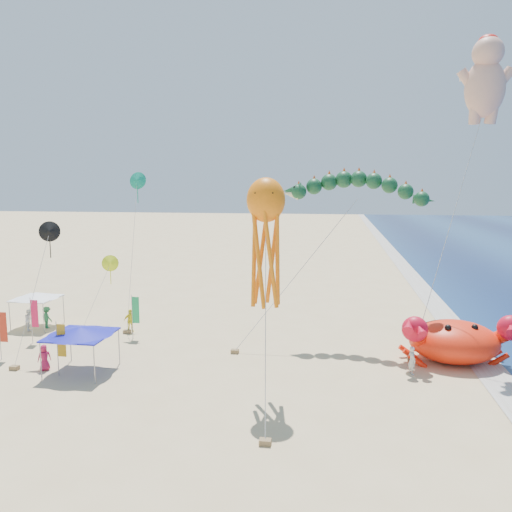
{
  "coord_description": "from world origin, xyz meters",
  "views": [
    {
      "loc": [
        2.8,
        -28.11,
        10.86
      ],
      "look_at": [
        -2.0,
        2.0,
        6.5
      ],
      "focal_mm": 35.0,
      "sensor_mm": 36.0,
      "label": 1
    }
  ],
  "objects_px": {
    "canopy_blue": "(81,331)",
    "crab_inflatable": "(454,340)",
    "canopy_white": "(36,296)",
    "dragon_kite": "(356,192)",
    "cherub_kite": "(486,78)",
    "octopus_kite": "(266,233)"
  },
  "relations": [
    {
      "from": "canopy_blue",
      "to": "crab_inflatable",
      "type": "bearing_deg",
      "value": 13.11
    },
    {
      "from": "crab_inflatable",
      "to": "canopy_white",
      "type": "bearing_deg",
      "value": 174.0
    },
    {
      "from": "dragon_kite",
      "to": "canopy_white",
      "type": "height_order",
      "value": "dragon_kite"
    },
    {
      "from": "canopy_white",
      "to": "cherub_kite",
      "type": "bearing_deg",
      "value": -1.21
    },
    {
      "from": "canopy_blue",
      "to": "canopy_white",
      "type": "distance_m",
      "value": 11.52
    },
    {
      "from": "crab_inflatable",
      "to": "cherub_kite",
      "type": "height_order",
      "value": "cherub_kite"
    },
    {
      "from": "crab_inflatable",
      "to": "canopy_white",
      "type": "xyz_separation_m",
      "value": [
        -29.91,
        3.14,
        1.03
      ]
    },
    {
      "from": "dragon_kite",
      "to": "canopy_blue",
      "type": "distance_m",
      "value": 19.65
    },
    {
      "from": "crab_inflatable",
      "to": "canopy_white",
      "type": "height_order",
      "value": "crab_inflatable"
    },
    {
      "from": "cherub_kite",
      "to": "canopy_blue",
      "type": "height_order",
      "value": "cherub_kite"
    },
    {
      "from": "octopus_kite",
      "to": "canopy_white",
      "type": "relative_size",
      "value": 3.4
    },
    {
      "from": "crab_inflatable",
      "to": "cherub_kite",
      "type": "bearing_deg",
      "value": 58.59
    },
    {
      "from": "octopus_kite",
      "to": "canopy_blue",
      "type": "xyz_separation_m",
      "value": [
        -11.01,
        1.29,
        -6.03
      ]
    },
    {
      "from": "dragon_kite",
      "to": "canopy_white",
      "type": "xyz_separation_m",
      "value": [
        -23.85,
        -0.37,
        -7.93
      ]
    },
    {
      "from": "octopus_kite",
      "to": "canopy_blue",
      "type": "relative_size",
      "value": 2.98
    },
    {
      "from": "octopus_kite",
      "to": "canopy_white",
      "type": "bearing_deg",
      "value": 153.47
    },
    {
      "from": "octopus_kite",
      "to": "canopy_blue",
      "type": "distance_m",
      "value": 12.62
    },
    {
      "from": "crab_inflatable",
      "to": "canopy_blue",
      "type": "distance_m",
      "value": 22.46
    },
    {
      "from": "octopus_kite",
      "to": "cherub_kite",
      "type": "bearing_deg",
      "value": 35.66
    },
    {
      "from": "canopy_blue",
      "to": "canopy_white",
      "type": "bearing_deg",
      "value": 134.41
    },
    {
      "from": "octopus_kite",
      "to": "canopy_white",
      "type": "height_order",
      "value": "octopus_kite"
    },
    {
      "from": "dragon_kite",
      "to": "octopus_kite",
      "type": "bearing_deg",
      "value": -115.73
    }
  ]
}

